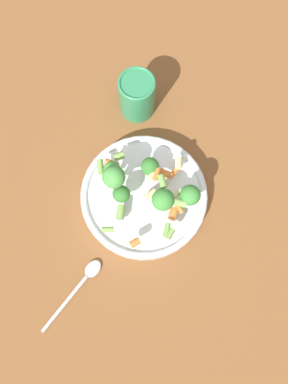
{
  "coord_description": "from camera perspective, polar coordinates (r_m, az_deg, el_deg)",
  "views": [
    {
      "loc": [
        0.17,
        0.04,
        0.72
      ],
      "look_at": [
        0.0,
        0.0,
        0.05
      ],
      "focal_mm": 35.0,
      "sensor_mm": 36.0,
      "label": 1
    }
  ],
  "objects": [
    {
      "name": "bowl",
      "position": [
        0.73,
        0.0,
        -0.67
      ],
      "size": [
        0.24,
        0.24,
        0.04
      ],
      "color": "silver",
      "rests_on": "ground_plane"
    },
    {
      "name": "ground_plane",
      "position": [
        0.75,
        0.0,
        -1.06
      ],
      "size": [
        3.0,
        3.0,
        0.0
      ],
      "primitive_type": "plane",
      "color": "brown"
    },
    {
      "name": "pasta_salad",
      "position": [
        0.67,
        0.28,
        0.91
      ],
      "size": [
        0.19,
        0.2,
        0.09
      ],
      "color": "#8CB766",
      "rests_on": "bowl"
    },
    {
      "name": "spoon",
      "position": [
        0.73,
        -9.43,
        -13.4
      ],
      "size": [
        0.15,
        0.08,
        0.01
      ],
      "rotation": [
        0.0,
        0.0,
        9.01
      ],
      "color": "silver",
      "rests_on": "ground_plane"
    },
    {
      "name": "cup",
      "position": [
        0.77,
        -1.07,
        14.5
      ],
      "size": [
        0.07,
        0.07,
        0.1
      ],
      "color": "#2D7F51",
      "rests_on": "ground_plane"
    }
  ]
}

